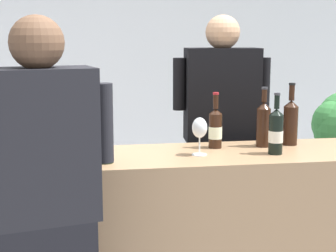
% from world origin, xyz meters
% --- Properties ---
extents(wall_back, '(8.00, 0.10, 2.80)m').
position_xyz_m(wall_back, '(0.00, 2.60, 1.40)').
color(wall_back, silver).
rests_on(wall_back, ground_plane).
extents(counter, '(2.31, 0.55, 0.98)m').
position_xyz_m(counter, '(0.00, 0.00, 0.49)').
color(counter, '#9E7A56').
rests_on(counter, ground_plane).
extents(wine_bottle_0, '(0.08, 0.08, 0.33)m').
position_xyz_m(wine_bottle_0, '(-0.48, 0.08, 1.10)').
color(wine_bottle_0, black).
rests_on(wine_bottle_0, counter).
extents(wine_bottle_1, '(0.08, 0.08, 0.35)m').
position_xyz_m(wine_bottle_1, '(0.68, 0.13, 1.12)').
color(wine_bottle_1, black).
rests_on(wine_bottle_1, counter).
extents(wine_bottle_2, '(0.08, 0.08, 0.32)m').
position_xyz_m(wine_bottle_2, '(0.52, -0.07, 1.10)').
color(wine_bottle_2, black).
rests_on(wine_bottle_2, counter).
extents(wine_bottle_3, '(0.08, 0.08, 0.33)m').
position_xyz_m(wine_bottle_3, '(0.52, 0.11, 1.11)').
color(wine_bottle_3, black).
rests_on(wine_bottle_3, counter).
extents(wine_bottle_4, '(0.07, 0.07, 0.31)m').
position_xyz_m(wine_bottle_4, '(0.25, 0.12, 1.09)').
color(wine_bottle_4, black).
rests_on(wine_bottle_4, counter).
extents(wine_bottle_5, '(0.08, 0.08, 0.31)m').
position_xyz_m(wine_bottle_5, '(-0.36, -0.12, 1.10)').
color(wine_bottle_5, black).
rests_on(wine_bottle_5, counter).
extents(wine_glass, '(0.08, 0.08, 0.20)m').
position_xyz_m(wine_glass, '(0.12, -0.04, 1.12)').
color(wine_glass, silver).
rests_on(wine_glass, counter).
extents(person_server, '(0.61, 0.27, 1.72)m').
position_xyz_m(person_server, '(0.39, 0.55, 0.84)').
color(person_server, black).
rests_on(person_server, ground_plane).
extents(person_guest, '(0.57, 0.33, 1.67)m').
position_xyz_m(person_guest, '(-0.63, -0.54, 0.82)').
color(person_guest, black).
rests_on(person_guest, ground_plane).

